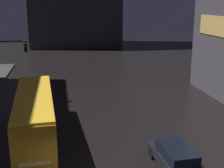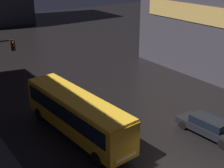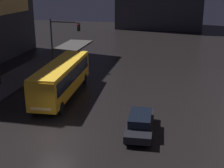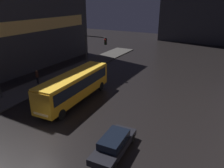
# 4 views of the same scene
# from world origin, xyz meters

# --- Properties ---
(bus_near) EXTENTS (2.94, 10.65, 3.08)m
(bus_near) POSITION_xyz_m (-2.28, 7.60, 1.90)
(bus_near) COLOR orange
(bus_near) RESTS_ON ground
(car_taxi) EXTENTS (2.01, 4.81, 1.37)m
(car_taxi) POSITION_xyz_m (5.45, 2.07, 0.71)
(car_taxi) COLOR black
(car_taxi) RESTS_ON ground
(traffic_light_main) EXTENTS (3.56, 0.35, 5.82)m
(traffic_light_main) POSITION_xyz_m (-5.51, 16.12, 3.98)
(traffic_light_main) COLOR #2D2D2D
(traffic_light_main) RESTS_ON ground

